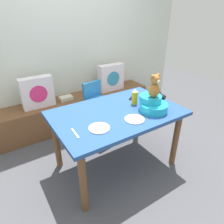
% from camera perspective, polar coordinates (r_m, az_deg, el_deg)
% --- Properties ---
extents(ground_plane, '(8.00, 8.00, 0.00)m').
position_cam_1_polar(ground_plane, '(2.59, 1.24, -14.51)').
color(ground_plane, '#4C4C51').
extents(back_wall, '(4.40, 0.10, 2.60)m').
position_cam_1_polar(back_wall, '(3.26, -13.92, 19.27)').
color(back_wall, silver).
rests_on(back_wall, ground_plane).
extents(window_bench, '(2.60, 0.44, 0.46)m').
position_cam_1_polar(window_bench, '(3.34, -10.25, 0.43)').
color(window_bench, brown).
rests_on(window_bench, ground_plane).
extents(pillow_floral_left, '(0.44, 0.15, 0.44)m').
position_cam_1_polar(pillow_floral_left, '(3.00, -20.54, 5.25)').
color(pillow_floral_left, silver).
rests_on(pillow_floral_left, window_bench).
extents(pillow_floral_right, '(0.44, 0.15, 0.44)m').
position_cam_1_polar(pillow_floral_right, '(3.44, -0.28, 9.81)').
color(pillow_floral_right, silver).
rests_on(pillow_floral_right, window_bench).
extents(book_stack, '(0.20, 0.14, 0.05)m').
position_cam_1_polar(book_stack, '(3.19, -12.99, 3.89)').
color(book_stack, beige).
rests_on(book_stack, window_bench).
extents(dining_table, '(1.39, 0.90, 0.74)m').
position_cam_1_polar(dining_table, '(2.21, 1.41, -2.17)').
color(dining_table, '#264C8C').
rests_on(dining_table, ground_plane).
extents(highchair, '(0.37, 0.49, 0.79)m').
position_cam_1_polar(highchair, '(2.92, -4.19, 3.03)').
color(highchair, '#2672B2').
rests_on(highchair, ground_plane).
extents(infant_seat_teal, '(0.30, 0.33, 0.16)m').
position_cam_1_polar(infant_seat_teal, '(2.20, 11.49, 2.14)').
color(infant_seat_teal, '#1EA8CA').
rests_on(infant_seat_teal, dining_table).
extents(teddy_bear, '(0.13, 0.12, 0.25)m').
position_cam_1_polar(teddy_bear, '(2.12, 12.02, 7.16)').
color(teddy_bear, '#A16A2F').
rests_on(teddy_bear, infant_seat_teal).
extents(ketchup_bottle, '(0.07, 0.07, 0.18)m').
position_cam_1_polar(ketchup_bottle, '(2.32, 6.49, 4.33)').
color(ketchup_bottle, gold).
rests_on(ketchup_bottle, dining_table).
extents(coffee_mug, '(0.12, 0.08, 0.09)m').
position_cam_1_polar(coffee_mug, '(2.42, 13.85, 3.66)').
color(coffee_mug, black).
rests_on(coffee_mug, dining_table).
extents(dinner_plate_near, '(0.20, 0.20, 0.01)m').
position_cam_1_polar(dinner_plate_near, '(2.01, 6.44, -2.08)').
color(dinner_plate_near, white).
rests_on(dinner_plate_near, dining_table).
extents(dinner_plate_far, '(0.20, 0.20, 0.01)m').
position_cam_1_polar(dinner_plate_far, '(1.87, -3.69, -4.61)').
color(dinner_plate_far, white).
rests_on(dinner_plate_far, dining_table).
extents(cell_phone, '(0.16, 0.14, 0.01)m').
position_cam_1_polar(cell_phone, '(2.49, 6.06, 4.03)').
color(cell_phone, black).
rests_on(cell_phone, dining_table).
extents(table_fork, '(0.02, 0.17, 0.01)m').
position_cam_1_polar(table_fork, '(1.83, -10.45, -5.99)').
color(table_fork, silver).
rests_on(table_fork, dining_table).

